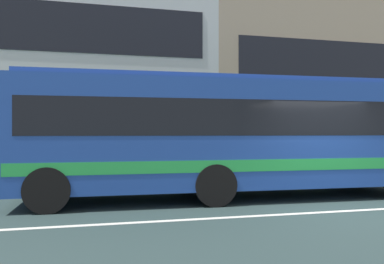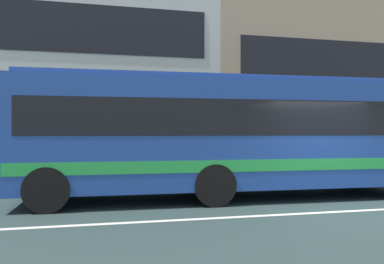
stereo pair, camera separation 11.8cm
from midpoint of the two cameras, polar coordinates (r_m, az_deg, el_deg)
name	(u,v)px [view 2 (the right image)]	position (r m, az deg, el deg)	size (l,w,h in m)	color
ground_plane	(346,211)	(9.39, 21.98, -10.74)	(160.00, 160.00, 0.00)	#283B3A
lane_centre_line	(346,211)	(9.39, 21.98, -10.71)	(60.00, 0.16, 0.01)	silver
hedge_row_far	(170,169)	(13.78, -3.03, -5.46)	(21.31, 1.10, 0.88)	#274B16
apartment_block_left	(16,65)	(23.54, -24.23, 8.99)	(20.13, 10.28, 10.86)	silver
apartment_block_right	(376,88)	(29.31, 25.39, 5.83)	(25.14, 10.28, 9.47)	tan
transit_bus	(228,132)	(10.42, 5.57, -0.06)	(10.89, 2.86, 3.15)	#1E449A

